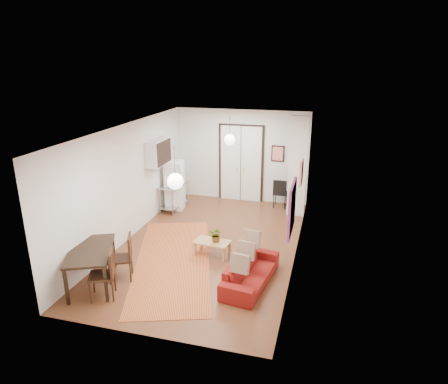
% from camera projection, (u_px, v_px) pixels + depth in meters
% --- Properties ---
extents(floor, '(7.00, 7.00, 0.00)m').
position_uv_depth(floor, '(209.00, 245.00, 9.85)').
color(floor, brown).
rests_on(floor, ground).
extents(ceiling, '(4.20, 7.00, 0.02)m').
position_uv_depth(ceiling, '(208.00, 128.00, 8.92)').
color(ceiling, silver).
rests_on(ceiling, wall_back).
extents(wall_back, '(4.20, 0.02, 2.90)m').
position_uv_depth(wall_back, '(241.00, 156.00, 12.58)').
color(wall_back, silver).
rests_on(wall_back, floor).
extents(wall_front, '(4.20, 0.02, 2.90)m').
position_uv_depth(wall_front, '(141.00, 258.00, 6.18)').
color(wall_front, silver).
rests_on(wall_front, floor).
extents(wall_left, '(0.02, 7.00, 2.90)m').
position_uv_depth(wall_left, '(128.00, 183.00, 9.90)').
color(wall_left, silver).
rests_on(wall_left, floor).
extents(wall_right, '(0.02, 7.00, 2.90)m').
position_uv_depth(wall_right, '(298.00, 197.00, 8.86)').
color(wall_right, silver).
rests_on(wall_right, floor).
extents(double_doors, '(1.44, 0.06, 2.50)m').
position_uv_depth(double_doors, '(241.00, 164.00, 12.62)').
color(double_doors, silver).
rests_on(double_doors, wall_back).
extents(stub_partition, '(0.50, 0.10, 2.90)m').
position_uv_depth(stub_partition, '(298.00, 168.00, 11.25)').
color(stub_partition, silver).
rests_on(stub_partition, floor).
extents(wall_cabinet, '(0.35, 1.00, 0.70)m').
position_uv_depth(wall_cabinet, '(158.00, 152.00, 11.09)').
color(wall_cabinet, white).
rests_on(wall_cabinet, wall_left).
extents(painting_popart, '(0.05, 1.00, 1.00)m').
position_uv_depth(painting_popart, '(292.00, 208.00, 7.66)').
color(painting_popart, red).
rests_on(painting_popart, wall_right).
extents(painting_abstract, '(0.05, 0.50, 0.60)m').
position_uv_depth(painting_abstract, '(301.00, 173.00, 9.49)').
color(painting_abstract, beige).
rests_on(painting_abstract, wall_right).
extents(poster_back, '(0.40, 0.03, 0.50)m').
position_uv_depth(poster_back, '(278.00, 154.00, 12.22)').
color(poster_back, red).
rests_on(poster_back, wall_back).
extents(print_left, '(0.03, 0.44, 0.54)m').
position_uv_depth(print_left, '(161.00, 146.00, 11.56)').
color(print_left, olive).
rests_on(print_left, wall_left).
extents(pendant_back, '(0.30, 0.30, 0.80)m').
position_uv_depth(pendant_back, '(230.00, 140.00, 10.95)').
color(pendant_back, silver).
rests_on(pendant_back, ceiling).
extents(pendant_front, '(0.30, 0.30, 0.80)m').
position_uv_depth(pendant_front, '(175.00, 181.00, 7.30)').
color(pendant_front, silver).
rests_on(pendant_front, ceiling).
extents(kilim_rug, '(2.95, 4.67, 0.01)m').
position_uv_depth(kilim_rug, '(173.00, 261.00, 9.09)').
color(kilim_rug, '#C46B31').
rests_on(kilim_rug, floor).
extents(sofa, '(1.88, 0.95, 0.53)m').
position_uv_depth(sofa, '(251.00, 272.00, 8.12)').
color(sofa, maroon).
rests_on(sofa, floor).
extents(coffee_table, '(0.86, 0.55, 0.36)m').
position_uv_depth(coffee_table, '(212.00, 243.00, 9.25)').
color(coffee_table, tan).
rests_on(coffee_table, floor).
extents(potted_plant, '(0.35, 0.31, 0.35)m').
position_uv_depth(potted_plant, '(216.00, 235.00, 9.15)').
color(potted_plant, '#2E662E').
rests_on(potted_plant, coffee_table).
extents(kitchen_counter, '(0.66, 1.10, 0.80)m').
position_uv_depth(kitchen_counter, '(174.00, 194.00, 12.03)').
color(kitchen_counter, '#B4B6B9').
rests_on(kitchen_counter, floor).
extents(bowl, '(0.21, 0.21, 0.05)m').
position_uv_depth(bowl, '(170.00, 186.00, 11.65)').
color(bowl, silver).
rests_on(bowl, kitchen_counter).
extents(soap_bottle, '(0.09, 0.09, 0.17)m').
position_uv_depth(soap_bottle, '(177.00, 179.00, 12.14)').
color(soap_bottle, teal).
rests_on(soap_bottle, kitchen_counter).
extents(fridge, '(0.59, 0.59, 1.49)m').
position_uv_depth(fridge, '(175.00, 185.00, 12.02)').
color(fridge, white).
rests_on(fridge, floor).
extents(dining_table, '(1.32, 1.63, 0.79)m').
position_uv_depth(dining_table, '(90.00, 253.00, 7.94)').
color(dining_table, black).
rests_on(dining_table, floor).
extents(dining_chair_near, '(0.61, 0.73, 0.98)m').
position_uv_depth(dining_chair_near, '(122.00, 252.00, 8.28)').
color(dining_chair_near, '#341B10').
rests_on(dining_chair_near, floor).
extents(dining_chair_far, '(0.61, 0.73, 0.98)m').
position_uv_depth(dining_chair_far, '(104.00, 268.00, 7.64)').
color(dining_chair_far, '#341B10').
rests_on(dining_chair_far, floor).
extents(black_side_chair, '(0.43, 0.43, 0.90)m').
position_uv_depth(black_side_chair, '(281.00, 190.00, 12.31)').
color(black_side_chair, black).
rests_on(black_side_chair, floor).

